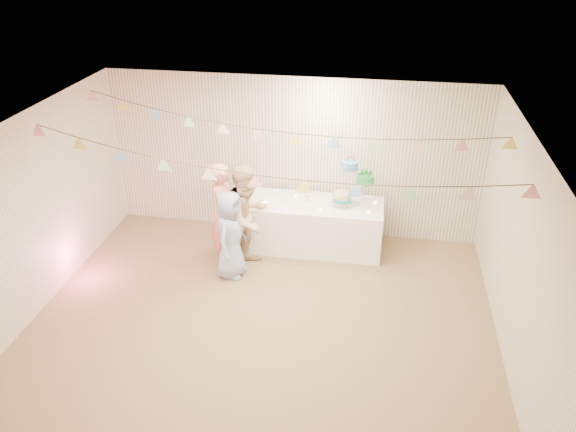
% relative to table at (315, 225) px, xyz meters
% --- Properties ---
extents(floor, '(6.00, 6.00, 0.00)m').
position_rel_table_xyz_m(floor, '(-0.44, -1.97, -0.39)').
color(floor, brown).
rests_on(floor, ground).
extents(ceiling, '(6.00, 6.00, 0.00)m').
position_rel_table_xyz_m(ceiling, '(-0.44, -1.97, 2.21)').
color(ceiling, silver).
rests_on(ceiling, ground).
extents(back_wall, '(6.00, 6.00, 0.00)m').
position_rel_table_xyz_m(back_wall, '(-0.44, 0.53, 0.91)').
color(back_wall, white).
rests_on(back_wall, ground).
extents(front_wall, '(6.00, 6.00, 0.00)m').
position_rel_table_xyz_m(front_wall, '(-0.44, -4.47, 0.91)').
color(front_wall, white).
rests_on(front_wall, ground).
extents(left_wall, '(5.00, 5.00, 0.00)m').
position_rel_table_xyz_m(left_wall, '(-3.44, -1.97, 0.91)').
color(left_wall, white).
rests_on(left_wall, ground).
extents(right_wall, '(5.00, 5.00, 0.00)m').
position_rel_table_xyz_m(right_wall, '(2.56, -1.97, 0.91)').
color(right_wall, white).
rests_on(right_wall, ground).
extents(table, '(2.08, 0.83, 0.78)m').
position_rel_table_xyz_m(table, '(0.00, 0.00, 0.00)').
color(table, white).
rests_on(table, floor).
extents(cake_stand, '(0.67, 0.40, 0.75)m').
position_rel_table_xyz_m(cake_stand, '(0.55, 0.05, 0.74)').
color(cake_stand, silver).
rests_on(cake_stand, table).
extents(cake_bottom, '(0.31, 0.31, 0.15)m').
position_rel_table_xyz_m(cake_bottom, '(0.40, -0.01, 0.45)').
color(cake_bottom, teal).
rests_on(cake_bottom, cake_stand).
extents(cake_middle, '(0.27, 0.27, 0.22)m').
position_rel_table_xyz_m(cake_middle, '(0.73, 0.14, 0.72)').
color(cake_middle, '#1F8E3D').
rests_on(cake_middle, cake_stand).
extents(cake_top_tier, '(0.25, 0.25, 0.19)m').
position_rel_table_xyz_m(cake_top_tier, '(0.49, 0.02, 0.99)').
color(cake_top_tier, '#4592DA').
rests_on(cake_top_tier, cake_stand).
extents(platter, '(0.35, 0.35, 0.02)m').
position_rel_table_xyz_m(platter, '(-0.64, -0.05, 0.37)').
color(platter, white).
rests_on(platter, table).
extents(posy, '(0.13, 0.13, 0.15)m').
position_rel_table_xyz_m(posy, '(-0.15, 0.05, 0.43)').
color(posy, white).
rests_on(posy, table).
extents(person_adult_a, '(0.40, 0.60, 1.62)m').
position_rel_table_xyz_m(person_adult_a, '(-1.28, -0.64, 0.42)').
color(person_adult_a, '#ED887C').
rests_on(person_adult_a, floor).
extents(person_adult_b, '(0.93, 1.00, 1.65)m').
position_rel_table_xyz_m(person_adult_b, '(-0.92, -0.71, 0.43)').
color(person_adult_b, tan).
rests_on(person_adult_b, floor).
extents(person_child, '(0.54, 0.72, 1.34)m').
position_rel_table_xyz_m(person_child, '(-1.11, -0.98, 0.28)').
color(person_child, '#95A8D3').
rests_on(person_child, floor).
extents(bunting_back, '(5.60, 1.10, 0.40)m').
position_rel_table_xyz_m(bunting_back, '(-0.44, -0.87, 1.96)').
color(bunting_back, pink).
rests_on(bunting_back, ceiling).
extents(bunting_front, '(5.60, 0.90, 0.36)m').
position_rel_table_xyz_m(bunting_front, '(-0.44, -2.17, 1.93)').
color(bunting_front, '#72A5E5').
rests_on(bunting_front, ceiling).
extents(tealight_0, '(0.04, 0.04, 0.03)m').
position_rel_table_xyz_m(tealight_0, '(-0.80, -0.15, 0.41)').
color(tealight_0, '#FFD88C').
rests_on(tealight_0, table).
extents(tealight_1, '(0.04, 0.04, 0.03)m').
position_rel_table_xyz_m(tealight_1, '(-0.35, 0.18, 0.41)').
color(tealight_1, '#FFD88C').
rests_on(tealight_1, table).
extents(tealight_2, '(0.04, 0.04, 0.03)m').
position_rel_table_xyz_m(tealight_2, '(0.10, -0.22, 0.41)').
color(tealight_2, '#FFD88C').
rests_on(tealight_2, table).
extents(tealight_3, '(0.04, 0.04, 0.03)m').
position_rel_table_xyz_m(tealight_3, '(0.35, 0.22, 0.41)').
color(tealight_3, '#FFD88C').
rests_on(tealight_3, table).
extents(tealight_4, '(0.04, 0.04, 0.03)m').
position_rel_table_xyz_m(tealight_4, '(0.82, -0.18, 0.41)').
color(tealight_4, '#FFD88C').
rests_on(tealight_4, table).
extents(tealight_5, '(0.04, 0.04, 0.03)m').
position_rel_table_xyz_m(tealight_5, '(0.90, 0.15, 0.41)').
color(tealight_5, '#FFD88C').
rests_on(tealight_5, table).
extents(tealight_6, '(0.04, 0.04, 0.03)m').
position_rel_table_xyz_m(tealight_6, '(-0.76, -0.12, 0.41)').
color(tealight_6, '#FFD88C').
rests_on(tealight_6, table).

